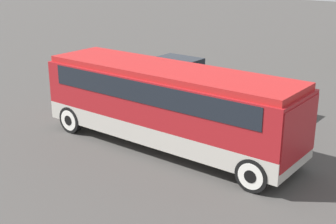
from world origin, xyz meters
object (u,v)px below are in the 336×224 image
(parked_car_mid, at_px, (160,80))
(parked_car_far, at_px, (180,71))
(tour_bus, at_px, (170,100))
(parked_car_near, at_px, (250,96))

(parked_car_mid, bearing_deg, parked_car_far, 101.77)
(tour_bus, height_order, parked_car_mid, tour_bus)
(parked_car_mid, relative_size, parked_car_far, 1.00)
(parked_car_mid, distance_m, parked_car_far, 2.50)
(tour_bus, bearing_deg, parked_car_near, 87.20)
(parked_car_near, distance_m, parked_car_far, 5.71)
(tour_bus, bearing_deg, parked_car_far, 123.98)
(tour_bus, xyz_separation_m, parked_car_mid, (-4.57, 5.09, -1.06))
(parked_car_near, height_order, parked_car_mid, parked_car_mid)
(parked_car_far, bearing_deg, tour_bus, -56.02)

